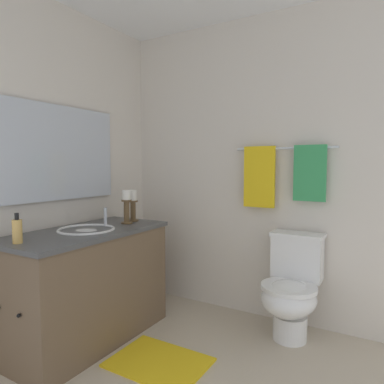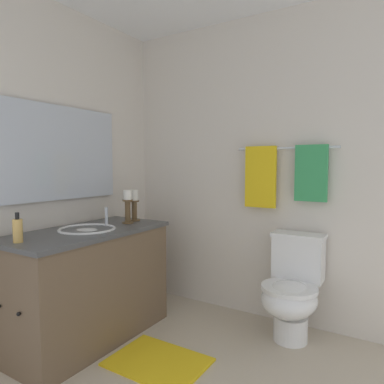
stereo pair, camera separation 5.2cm
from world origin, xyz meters
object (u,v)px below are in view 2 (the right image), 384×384
Objects in this scene: bath_mat at (158,362)px; sink_basin at (87,235)px; towel_bar at (286,148)px; towel_near_vanity at (261,177)px; candle_holder_tall at (134,205)px; towel_center at (311,173)px; soap_bottle at (18,230)px; vanity_cabinet at (88,284)px; mirror at (59,153)px; toilet at (292,290)px; candle_holder_short at (128,206)px.

sink_basin is at bearing 179.91° from bath_mat.
towel_near_vanity is at bearing -174.73° from towel_bar.
towel_near_vanity is at bearing 27.66° from candle_holder_tall.
candle_holder_tall is 1.41m from towel_center.
towel_bar reaches higher than candle_holder_tall.
soap_bottle is 1.19m from bath_mat.
towel_bar is 1.30× the size of bath_mat.
vanity_cabinet is 0.99m from mirror.
vanity_cabinet is 2.86× the size of towel_center.
towel_center is (1.30, 0.48, 0.26)m from candle_holder_tall.
soap_bottle reaches higher than bath_mat.
towel_bar is at bearing 40.73° from sink_basin.
toilet is 1.04m from bath_mat.
mirror is 4.09× the size of candle_holder_short.
mirror is at bearing -154.00° from toilet.
mirror is 1.71m from towel_bar.
candle_holder_tall is (0.03, 0.48, 0.53)m from vanity_cabinet.
towel_bar is (1.13, 0.97, 0.99)m from vanity_cabinet.
towel_bar is (1.10, 0.49, 0.45)m from candle_holder_tall.
candle_holder_tall is at bearing -167.58° from toilet.
bath_mat is (0.62, 0.00, -0.39)m from vanity_cabinet.
vanity_cabinet is 1.60× the size of toilet.
candle_holder_short reaches higher than toilet.
sink_basin is 1.69m from towel_center.
toilet is (1.23, 0.27, -0.57)m from candle_holder_tall.
towel_near_vanity is 1.17× the size of towel_center.
vanity_cabinet is at bearing -134.35° from towel_near_vanity.
candle_holder_tall is at bearing -155.88° from towel_bar.
sink_basin is at bearing 86.79° from soap_bottle.
candle_holder_short is (0.34, 0.36, -0.41)m from mirror.
towel_near_vanity is at bearing 34.37° from candle_holder_short.
mirror is 1.38× the size of towel_bar.
candle_holder_tall is 0.33× the size of towel_bar.
mirror is at bearing -122.54° from candle_holder_tall.
towel_bar is (1.13, 0.97, 0.63)m from sink_basin.
candle_holder_tall reaches higher than soap_bottle.
towel_near_vanity is (1.21, 0.95, -0.18)m from mirror.
candle_holder_tall is 0.61× the size of towel_center.
vanity_cabinet is 1.79m from towel_bar.
sink_basin is 0.51m from candle_holder_tall.
towel_center reaches higher than candle_holder_tall.
towel_near_vanity is at bearing 38.20° from mirror.
candle_holder_short is 0.35× the size of toilet.
towel_center is at bearing 53.81° from bath_mat.
towel_center is (0.39, 0.00, 0.03)m from towel_near_vanity.
mirror is 2.21× the size of towel_near_vanity.
soap_bottle is 0.43× the size of towel_center.
towel_bar reaches higher than vanity_cabinet.
candle_holder_tall is at bearing -159.87° from towel_center.
towel_bar is at bearing 174.73° from towel_center.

